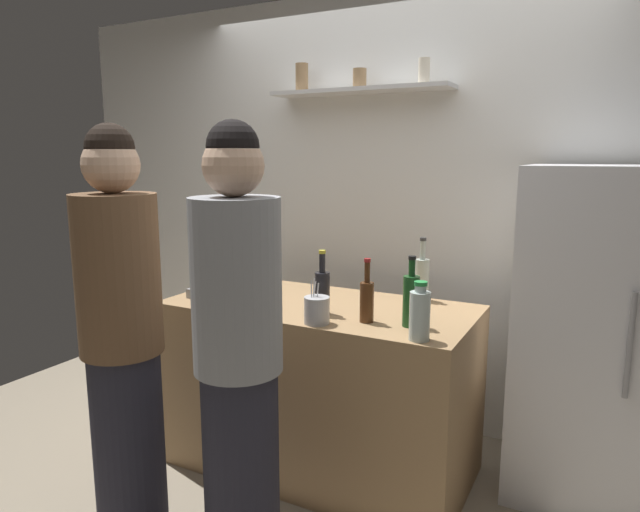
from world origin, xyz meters
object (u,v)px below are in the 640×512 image
(wine_bottle_amber_glass, at_px, (367,299))
(person_grey_hoodie, at_px, (238,357))
(refrigerator, at_px, (586,336))
(person_brown_jacket, at_px, (122,340))
(wine_bottle_pale_glass, at_px, (422,277))
(baking_pan, at_px, (226,292))
(water_bottle_plastic, at_px, (420,314))
(wine_bottle_dark_glass, at_px, (322,291))
(wine_bottle_green_glass, at_px, (411,299))
(utensil_holder, at_px, (317,310))

(wine_bottle_amber_glass, distance_m, person_grey_hoodie, 0.69)
(refrigerator, bearing_deg, person_brown_jacket, -143.96)
(refrigerator, xyz_separation_m, wine_bottle_pale_glass, (-0.79, -0.06, 0.22))
(person_grey_hoodie, bearing_deg, baking_pan, -88.89)
(wine_bottle_pale_glass, relative_size, wine_bottle_amber_glass, 1.12)
(refrigerator, xyz_separation_m, water_bottle_plastic, (-0.60, -0.69, 0.20))
(wine_bottle_dark_glass, distance_m, water_bottle_plastic, 0.56)
(wine_bottle_green_glass, height_order, wine_bottle_amber_glass, wine_bottle_green_glass)
(wine_bottle_dark_glass, relative_size, person_grey_hoodie, 0.18)
(person_brown_jacket, bearing_deg, baking_pan, 174.79)
(wine_bottle_pale_glass, xyz_separation_m, wine_bottle_amber_glass, (-0.10, -0.50, -0.02))
(baking_pan, distance_m, wine_bottle_dark_glass, 0.62)
(baking_pan, height_order, wine_bottle_amber_glass, wine_bottle_amber_glass)
(wine_bottle_amber_glass, xyz_separation_m, water_bottle_plastic, (0.29, -0.14, 0.00))
(refrigerator, height_order, baking_pan, refrigerator)
(wine_bottle_green_glass, relative_size, wine_bottle_dark_glass, 1.02)
(wine_bottle_pale_glass, bearing_deg, baking_pan, -155.82)
(wine_bottle_green_glass, distance_m, wine_bottle_amber_glass, 0.20)
(baking_pan, height_order, utensil_holder, utensil_holder)
(wine_bottle_green_glass, bearing_deg, utensil_holder, -157.70)
(utensil_holder, relative_size, wine_bottle_pale_glass, 0.62)
(utensil_holder, height_order, wine_bottle_green_glass, wine_bottle_green_glass)
(wine_bottle_pale_glass, distance_m, person_grey_hoodie, 1.19)
(baking_pan, distance_m, wine_bottle_green_glass, 1.06)
(refrigerator, bearing_deg, water_bottle_plastic, -131.11)
(utensil_holder, bearing_deg, wine_bottle_green_glass, 22.30)
(wine_bottle_pale_glass, xyz_separation_m, person_grey_hoodie, (-0.36, -1.12, -0.13))
(refrigerator, relative_size, wine_bottle_amber_glass, 5.43)
(wine_bottle_green_glass, xyz_separation_m, water_bottle_plastic, (0.09, -0.17, -0.01))
(baking_pan, height_order, wine_bottle_dark_glass, wine_bottle_dark_glass)
(wine_bottle_amber_glass, bearing_deg, wine_bottle_green_glass, 8.63)
(refrigerator, height_order, person_grey_hoodie, person_grey_hoodie)
(baking_pan, xyz_separation_m, wine_bottle_green_glass, (1.05, -0.04, 0.10))
(wine_bottle_dark_glass, bearing_deg, wine_bottle_pale_glass, 54.41)
(wine_bottle_dark_glass, relative_size, person_brown_jacket, 0.18)
(refrigerator, distance_m, person_brown_jacket, 2.11)
(baking_pan, distance_m, wine_bottle_amber_glass, 0.86)
(refrigerator, xyz_separation_m, wine_bottle_amber_glass, (-0.89, -0.55, 0.20))
(utensil_holder, xyz_separation_m, wine_bottle_pale_glass, (0.29, 0.63, 0.06))
(refrigerator, relative_size, water_bottle_plastic, 6.47)
(wine_bottle_pale_glass, height_order, person_grey_hoodie, person_grey_hoodie)
(wine_bottle_pale_glass, bearing_deg, wine_bottle_dark_glass, -125.59)
(wine_bottle_amber_glass, bearing_deg, person_brown_jacket, -139.75)
(wine_bottle_green_glass, height_order, person_brown_jacket, person_brown_jacket)
(wine_bottle_green_glass, relative_size, person_grey_hoodie, 0.18)
(person_brown_jacket, bearing_deg, water_bottle_plastic, 108.41)
(wine_bottle_green_glass, relative_size, wine_bottle_pale_glass, 0.96)
(wine_bottle_amber_glass, bearing_deg, refrigerator, 31.79)
(water_bottle_plastic, bearing_deg, utensil_holder, 179.22)
(wine_bottle_amber_glass, height_order, person_grey_hoodie, person_grey_hoodie)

